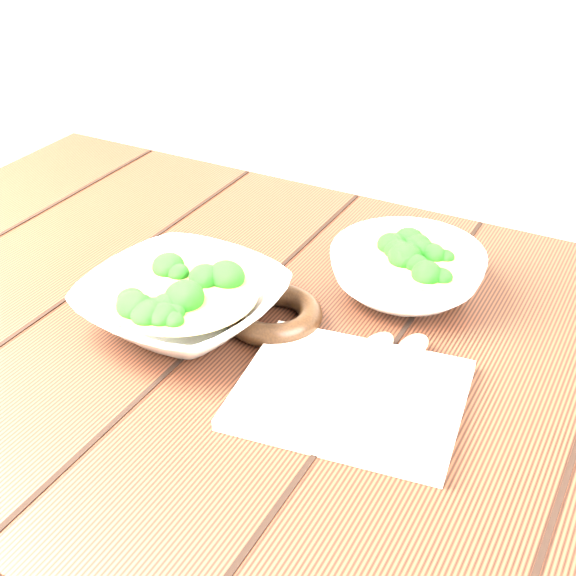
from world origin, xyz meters
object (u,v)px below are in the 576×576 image
(table, at_px, (241,402))
(soup_bowl_back, at_px, (406,271))
(napkin, at_px, (350,394))
(trivet, at_px, (274,314))
(soup_bowl_front, at_px, (183,301))

(table, relative_size, soup_bowl_back, 5.63)
(table, xyz_separation_m, soup_bowl_back, (0.15, 0.16, 0.15))
(soup_bowl_back, relative_size, napkin, 0.92)
(table, bearing_deg, soup_bowl_back, 46.62)
(table, xyz_separation_m, trivet, (0.04, 0.02, 0.13))
(table, relative_size, trivet, 10.22)
(soup_bowl_front, relative_size, napkin, 1.07)
(soup_bowl_front, height_order, soup_bowl_back, soup_bowl_back)
(soup_bowl_front, xyz_separation_m, napkin, (0.23, -0.04, -0.02))
(table, distance_m, soup_bowl_front, 0.16)
(soup_bowl_back, bearing_deg, trivet, -128.93)
(soup_bowl_back, bearing_deg, napkin, -83.70)
(soup_bowl_front, distance_m, soup_bowl_back, 0.28)
(table, distance_m, napkin, 0.23)
(soup_bowl_front, height_order, trivet, soup_bowl_front)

